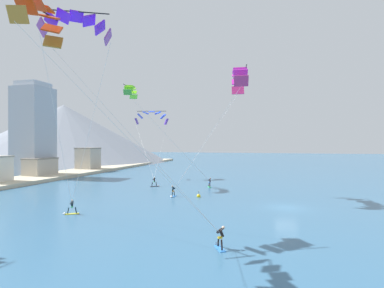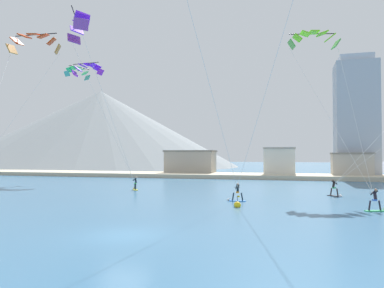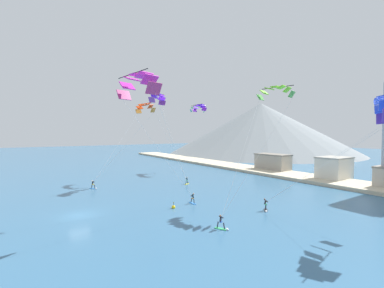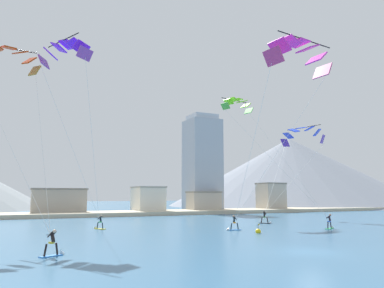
# 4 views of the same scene
# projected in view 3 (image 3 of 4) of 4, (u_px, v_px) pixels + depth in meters

# --- Properties ---
(ground_plane) EXTENTS (400.00, 400.00, 0.00)m
(ground_plane) POSITION_uv_depth(u_px,v_px,m) (80.00, 215.00, 33.56)
(ground_plane) COLOR #336084
(kitesurfer_near_lead) EXTENTS (1.76, 1.04, 1.74)m
(kitesurfer_near_lead) POSITION_uv_depth(u_px,v_px,m) (223.00, 225.00, 28.67)
(kitesurfer_near_lead) COLOR #33B266
(kitesurfer_near_lead) RESTS_ON ground
(kitesurfer_near_trail) EXTENTS (1.76, 0.55, 1.67)m
(kitesurfer_near_trail) POSITION_uv_depth(u_px,v_px,m) (192.00, 200.00, 39.50)
(kitesurfer_near_trail) COLOR #337FDB
(kitesurfer_near_trail) RESTS_ON ground
(kitesurfer_mid_center) EXTENTS (1.72, 1.18, 1.76)m
(kitesurfer_mid_center) POSITION_uv_depth(u_px,v_px,m) (94.00, 186.00, 49.71)
(kitesurfer_mid_center) COLOR #337FDB
(kitesurfer_mid_center) RESTS_ON ground
(kitesurfer_far_left) EXTENTS (1.27, 1.68, 1.66)m
(kitesurfer_far_left) POSITION_uv_depth(u_px,v_px,m) (187.00, 182.00, 54.42)
(kitesurfer_far_left) COLOR yellow
(kitesurfer_far_left) RESTS_ON ground
(kitesurfer_far_right) EXTENTS (1.46, 1.56, 1.76)m
(kitesurfer_far_right) POSITION_uv_depth(u_px,v_px,m) (266.00, 207.00, 35.54)
(kitesurfer_far_right) COLOR black
(kitesurfer_far_right) RESTS_ON ground
(parafoil_kite_near_lead) EXTENTS (6.24, 14.70, 16.52)m
(parafoil_kite_near_lead) POSITION_uv_depth(u_px,v_px,m) (275.00, 92.00, 38.43)
(parafoil_kite_near_lead) COLOR green
(parafoil_kite_near_trail) EXTENTS (7.93, 10.77, 16.87)m
(parafoil_kite_near_trail) POSITION_uv_depth(u_px,v_px,m) (138.00, 83.00, 32.07)
(parafoil_kite_near_trail) COLOR #B1306C
(parafoil_kite_mid_center) EXTENTS (6.48, 14.01, 16.48)m
(parafoil_kite_mid_center) POSITION_uv_depth(u_px,v_px,m) (145.00, 107.00, 59.12)
(parafoil_kite_mid_center) COLOR #AE7126
(parafoil_kite_far_left) EXTENTS (7.35, 6.92, 18.29)m
(parafoil_kite_far_left) POSITION_uv_depth(u_px,v_px,m) (158.00, 98.00, 55.21)
(parafoil_kite_far_left) COLOR purple
(parafoil_kite_distant_high_outer) EXTENTS (5.31, 1.55, 1.96)m
(parafoil_kite_distant_high_outer) POSITION_uv_depth(u_px,v_px,m) (199.00, 107.00, 73.26)
(parafoil_kite_distant_high_outer) COLOR purple
(parafoil_kite_distant_low_drift) EXTENTS (2.68, 4.67, 1.85)m
(parafoil_kite_distant_low_drift) POSITION_uv_depth(u_px,v_px,m) (198.00, 108.00, 76.20)
(parafoil_kite_distant_low_drift) COLOR teal
(race_marker_buoy) EXTENTS (0.56, 0.56, 1.02)m
(race_marker_buoy) POSITION_uv_depth(u_px,v_px,m) (173.00, 207.00, 36.82)
(race_marker_buoy) COLOR yellow
(race_marker_buoy) RESTS_ON ground
(shoreline_strip) EXTENTS (180.00, 10.00, 0.70)m
(shoreline_strip) POSITION_uv_depth(u_px,v_px,m) (303.00, 177.00, 61.17)
(shoreline_strip) COLOR beige
(shoreline_strip) RESTS_ON ground
(shore_building_harbour_front) EXTENTS (5.58, 7.16, 5.44)m
(shore_building_harbour_front) POSITION_uv_depth(u_px,v_px,m) (334.00, 169.00, 57.98)
(shore_building_harbour_front) COLOR silver
(shore_building_harbour_front) RESTS_ON ground
(shore_building_quay_east) EXTENTS (9.73, 4.85, 4.98)m
(shore_building_quay_east) POSITION_uv_depth(u_px,v_px,m) (273.00, 163.00, 72.13)
(shore_building_quay_east) COLOR #A89E8E
(shore_building_quay_east) RESTS_ON ground
(mountain_peak_west_ridge) EXTENTS (97.76, 97.76, 26.85)m
(mountain_peak_west_ridge) POSITION_uv_depth(u_px,v_px,m) (261.00, 128.00, 137.99)
(mountain_peak_west_ridge) COLOR gray
(mountain_peak_west_ridge) RESTS_ON ground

